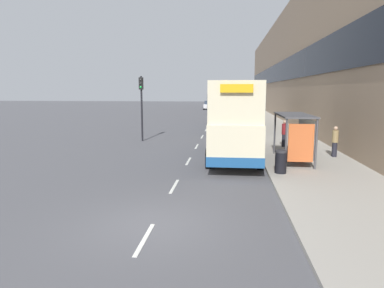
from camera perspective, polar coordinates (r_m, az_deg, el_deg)
name	(u,v)px	position (r m, az deg, el deg)	size (l,w,h in m)	color
ground_plane	(153,225)	(10.26, -6.60, -13.28)	(220.00, 220.00, 0.00)	#515156
pavement	(260,118)	(48.11, 11.23, 4.25)	(5.00, 93.00, 0.14)	#A39E93
terrace_facade	(292,66)	(48.59, 16.29, 12.34)	(3.10, 93.00, 14.09)	#9E846B
lane_mark_0	(145,239)	(9.40, -7.91, -15.41)	(0.12, 2.00, 0.01)	silver
lane_mark_1	(174,186)	(14.04, -2.97, -7.04)	(0.12, 2.00, 0.01)	silver
lane_mark_2	(188,161)	(18.87, -0.59, -2.86)	(0.12, 2.00, 0.01)	silver
lane_mark_3	(197,146)	(23.79, 0.80, -0.40)	(0.12, 2.00, 0.01)	silver
lane_mark_4	(202,137)	(28.74, 1.71, 1.22)	(0.12, 2.00, 0.01)	silver
lane_mark_5	(206,130)	(33.71, 2.35, 2.36)	(0.12, 2.00, 0.01)	silver
lane_mark_6	(209,125)	(38.70, 2.83, 3.21)	(0.12, 2.00, 0.01)	silver
lane_mark_7	(211,121)	(43.69, 3.20, 3.87)	(0.12, 2.00, 0.01)	silver
lane_mark_8	(213,118)	(48.70, 3.49, 4.39)	(0.12, 2.00, 0.01)	silver
bus_shelter	(298,129)	(18.59, 17.29, 2.39)	(1.60, 4.20, 2.48)	#4C4C51
double_decker_bus_near	(234,118)	(19.96, 7.01, 4.33)	(2.85, 10.23, 4.30)	beige
double_decker_bus_ahead	(230,106)	(34.91, 6.35, 6.30)	(2.85, 11.49, 4.30)	beige
car_0	(230,104)	(73.61, 6.28, 6.58)	(1.96, 4.60, 1.81)	black
car_1	(226,112)	(46.93, 5.66, 5.28)	(1.91, 3.81, 1.83)	black
car_2	(209,105)	(70.19, 2.79, 6.48)	(2.05, 4.19, 1.72)	silver
pedestrian_at_shelter	(335,141)	(20.89, 22.73, 0.42)	(0.34, 0.34, 1.73)	#23232D
pedestrian_1	(284,133)	(23.54, 15.13, 1.73)	(0.35, 0.35, 1.76)	#23232D
litter_bin	(281,162)	(16.04, 14.59, -2.85)	(0.55, 0.55, 1.05)	black
traffic_light_far_kerb	(141,98)	(26.32, -8.43, 7.63)	(0.30, 0.32, 4.92)	black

